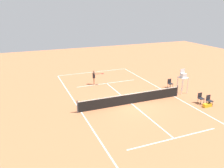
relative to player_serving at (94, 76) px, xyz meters
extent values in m
plane|color=#D37A4C|center=(-1.40, 6.27, -0.96)|extent=(60.00, 60.00, 0.00)
cube|color=white|center=(-1.40, -4.92, -0.96)|extent=(9.19, 0.10, 0.01)
cube|color=white|center=(-5.99, 6.27, -0.96)|extent=(0.10, 22.38, 0.01)
cube|color=white|center=(3.20, 6.27, -0.96)|extent=(0.10, 22.38, 0.01)
cube|color=white|center=(-1.40, 0.11, -0.96)|extent=(6.89, 0.10, 0.01)
cube|color=white|center=(-1.40, 12.42, -0.96)|extent=(6.89, 0.10, 0.01)
cube|color=white|center=(-1.40, 6.27, -0.96)|extent=(0.10, 12.31, 0.01)
cylinder|color=#4C4C51|center=(-6.29, 6.27, -0.43)|extent=(0.10, 0.10, 1.07)
cylinder|color=#4C4C51|center=(3.50, 6.27, -0.43)|extent=(0.10, 0.10, 1.07)
cube|color=black|center=(-1.40, 6.27, -0.51)|extent=(9.79, 0.03, 0.91)
cube|color=white|center=(-1.40, 6.27, -0.03)|extent=(9.79, 0.04, 0.06)
cylinder|color=#9E704C|center=(0.02, -0.12, -0.58)|extent=(0.12, 0.12, 0.76)
cylinder|color=#9E704C|center=(0.08, 0.07, -0.58)|extent=(0.12, 0.12, 0.76)
cylinder|color=black|center=(0.05, -0.02, 0.09)|extent=(0.28, 0.28, 0.59)
sphere|color=#9E704C|center=(0.05, -0.02, 0.56)|extent=(0.21, 0.21, 0.21)
cylinder|color=#9E704C|center=(-0.01, -0.20, 0.12)|extent=(0.09, 0.09, 0.53)
cylinder|color=#9E704C|center=(-0.15, 0.23, 0.32)|extent=(0.53, 0.24, 0.09)
cylinder|color=black|center=(-0.52, 0.35, 0.32)|extent=(0.26, 0.11, 0.04)
ellipsoid|color=red|center=(-0.80, 0.43, 0.32)|extent=(0.39, 0.36, 0.04)
sphere|color=#CCE033|center=(0.70, 1.22, -0.93)|extent=(0.07, 0.07, 0.07)
cylinder|color=silver|center=(-7.66, 6.06, -0.19)|extent=(0.07, 0.07, 1.55)
cylinder|color=silver|center=(-6.96, 6.06, -0.19)|extent=(0.07, 0.07, 1.55)
cylinder|color=silver|center=(-7.66, 5.36, -0.19)|extent=(0.07, 0.07, 1.55)
cylinder|color=silver|center=(-6.96, 5.36, -0.19)|extent=(0.07, 0.07, 1.55)
cube|color=silver|center=(-7.31, 5.71, 0.62)|extent=(0.80, 0.80, 0.06)
cube|color=silver|center=(-7.31, 5.71, 0.85)|extent=(0.50, 0.44, 0.40)
cube|color=silver|center=(-7.31, 5.51, 1.20)|extent=(0.50, 0.06, 0.50)
cylinder|color=#262626|center=(-7.29, 8.76, -0.74)|extent=(0.04, 0.04, 0.45)
cylinder|color=#262626|center=(-6.94, 8.76, -0.74)|extent=(0.04, 0.04, 0.45)
cylinder|color=#262626|center=(-7.29, 8.41, -0.74)|extent=(0.04, 0.04, 0.45)
cylinder|color=#262626|center=(-6.94, 8.41, -0.74)|extent=(0.04, 0.04, 0.45)
cube|color=#232328|center=(-7.12, 8.58, -0.48)|extent=(0.44, 0.44, 0.06)
cube|color=#232328|center=(-7.12, 8.36, -0.23)|extent=(0.44, 0.04, 0.44)
cylinder|color=#262626|center=(-7.24, 4.29, -0.74)|extent=(0.04, 0.04, 0.45)
cylinder|color=#262626|center=(-6.89, 4.29, -0.74)|extent=(0.04, 0.04, 0.45)
cylinder|color=#262626|center=(-7.24, 3.93, -0.74)|extent=(0.04, 0.04, 0.45)
cylinder|color=#262626|center=(-6.89, 3.93, -0.74)|extent=(0.04, 0.04, 0.45)
cube|color=#232328|center=(-7.07, 4.11, -0.48)|extent=(0.44, 0.44, 0.06)
cube|color=#232328|center=(-7.07, 3.89, -0.23)|extent=(0.44, 0.04, 0.44)
cylinder|color=#262626|center=(-7.58, 9.47, -0.74)|extent=(0.04, 0.04, 0.45)
cylinder|color=#262626|center=(-7.23, 9.47, -0.74)|extent=(0.04, 0.04, 0.45)
cylinder|color=#262626|center=(-7.58, 9.11, -0.74)|extent=(0.04, 0.04, 0.45)
cylinder|color=#262626|center=(-7.23, 9.11, -0.74)|extent=(0.04, 0.04, 0.45)
cube|color=#232328|center=(-7.41, 9.29, -0.48)|extent=(0.44, 0.44, 0.06)
cube|color=#232328|center=(-7.41, 9.07, -0.23)|extent=(0.44, 0.04, 0.44)
cube|color=yellow|center=(-7.13, 9.34, -0.81)|extent=(0.76, 0.32, 0.30)
camera|label=1|loc=(7.35, 23.04, 7.25)|focal=36.91mm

